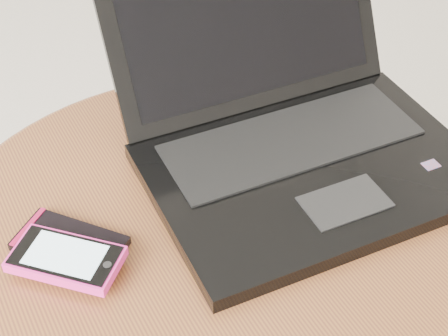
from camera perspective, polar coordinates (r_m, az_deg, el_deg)
table at (r=0.83m, az=-0.37°, el=-11.29°), size 0.66×0.66×0.53m
laptop at (r=0.83m, az=5.66°, el=3.57°), size 0.39×0.39×0.22m
phone_black at (r=0.75m, az=-12.68°, el=-6.12°), size 0.12×0.13×0.01m
phone_pink at (r=0.73m, az=-12.96°, el=-7.34°), size 0.12×0.12×0.01m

